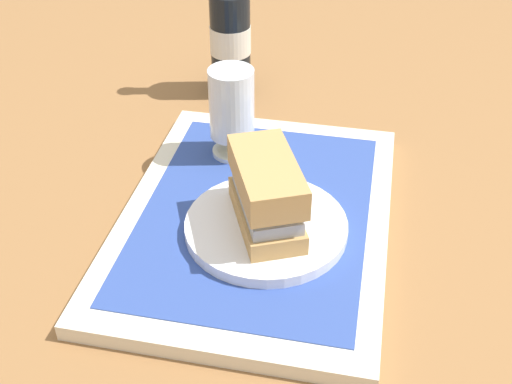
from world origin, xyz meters
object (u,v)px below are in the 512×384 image
at_px(sandwich, 266,191).
at_px(beer_glass, 232,109).
at_px(plate, 266,227).
at_px(beer_bottle, 230,31).

height_order(sandwich, beer_glass, beer_glass).
bearing_deg(plate, beer_bottle, 19.25).
bearing_deg(sandwich, beer_glass, 2.22).
bearing_deg(plate, beer_glass, 26.26).
distance_m(sandwich, beer_glass, 0.17).
xyz_separation_m(sandwich, beer_bottle, (0.37, 0.13, 0.03)).
bearing_deg(beer_glass, beer_bottle, 13.83).
xyz_separation_m(plate, beer_glass, (0.15, 0.08, 0.06)).
relative_size(beer_glass, beer_bottle, 0.47).
distance_m(plate, beer_bottle, 0.40).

